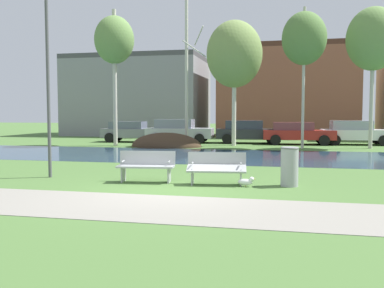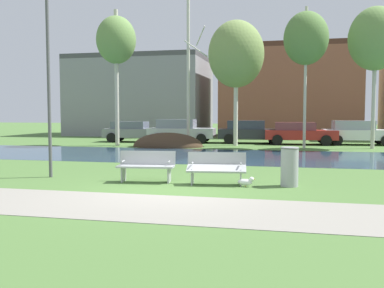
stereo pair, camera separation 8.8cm
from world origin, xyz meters
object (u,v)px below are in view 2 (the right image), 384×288
(bench_right, at_px, (217,167))
(parked_suv_fifth_white, at_px, (357,132))
(parked_wagon_fourth_red, at_px, (299,133))
(seagull, at_px, (246,182))
(bench_left, at_px, (146,165))
(trash_bin, at_px, (290,166))
(streetlamp, at_px, (48,51))
(parked_sedan_second_silver, at_px, (180,130))
(parked_van_nearest_grey, at_px, (133,131))
(parked_hatch_third_dark, at_px, (250,131))

(bench_right, height_order, parked_suv_fifth_white, parked_suv_fifth_white)
(parked_wagon_fourth_red, height_order, parked_suv_fifth_white, parked_suv_fifth_white)
(seagull, height_order, parked_suv_fifth_white, parked_suv_fifth_white)
(bench_left, relative_size, seagull, 3.50)
(seagull, bearing_deg, parked_suv_fifth_white, 73.05)
(seagull, bearing_deg, trash_bin, 16.56)
(streetlamp, distance_m, parked_sedan_second_silver, 16.28)
(bench_left, xyz_separation_m, parked_suv_fifth_white, (7.96, 16.67, 0.31))
(bench_left, distance_m, bench_right, 2.01)
(bench_left, xyz_separation_m, parked_van_nearest_grey, (-6.43, 16.16, 0.27))
(bench_right, distance_m, seagull, 0.90)
(bench_right, relative_size, parked_wagon_fourth_red, 0.37)
(seagull, xyz_separation_m, parked_sedan_second_silver, (-6.00, 16.43, 0.67))
(bench_right, bearing_deg, parked_wagon_fourth_red, 81.29)
(parked_sedan_second_silver, height_order, parked_suv_fifth_white, parked_sedan_second_silver)
(parked_suv_fifth_white, bearing_deg, parked_van_nearest_grey, -177.98)
(trash_bin, distance_m, streetlamp, 7.80)
(trash_bin, height_order, parked_hatch_third_dark, parked_hatch_third_dark)
(parked_van_nearest_grey, relative_size, parked_suv_fifth_white, 0.96)
(parked_van_nearest_grey, relative_size, parked_hatch_third_dark, 0.97)
(bench_left, bearing_deg, streetlamp, 175.50)
(seagull, bearing_deg, bench_right, 167.67)
(bench_right, bearing_deg, parked_van_nearest_grey, 117.58)
(bench_right, bearing_deg, parked_suv_fifth_white, 70.35)
(parked_wagon_fourth_red, bearing_deg, bench_right, -98.71)
(trash_bin, relative_size, parked_wagon_fourth_red, 0.24)
(parked_van_nearest_grey, bearing_deg, streetlamp, -78.34)
(trash_bin, distance_m, parked_suv_fifth_white, 16.99)
(streetlamp, bearing_deg, parked_wagon_fourth_red, 64.35)
(bench_right, xyz_separation_m, parked_sedan_second_silver, (-5.18, 16.25, 0.33))
(bench_left, bearing_deg, parked_suv_fifth_white, 64.47)
(bench_right, height_order, parked_wagon_fourth_red, parked_wagon_fourth_red)
(streetlamp, xyz_separation_m, parked_hatch_third_dark, (4.55, 16.37, -3.02))
(streetlamp, bearing_deg, parked_hatch_third_dark, 74.47)
(parked_van_nearest_grey, distance_m, parked_suv_fifth_white, 14.40)
(streetlamp, relative_size, parked_suv_fifth_white, 1.34)
(bench_left, height_order, parked_sedan_second_silver, parked_sedan_second_silver)
(parked_van_nearest_grey, bearing_deg, bench_left, -68.29)
(bench_right, relative_size, parked_hatch_third_dark, 0.39)
(streetlamp, relative_size, parked_van_nearest_grey, 1.39)
(trash_bin, xyz_separation_m, parked_suv_fifth_white, (4.01, 16.51, 0.24))
(parked_suv_fifth_white, bearing_deg, seagull, -106.95)
(parked_van_nearest_grey, bearing_deg, parked_hatch_third_dark, 3.39)
(bench_left, xyz_separation_m, parked_sedan_second_silver, (-3.17, 16.25, 0.33))
(seagull, relative_size, parked_hatch_third_dark, 0.11)
(streetlamp, bearing_deg, bench_left, -4.50)
(bench_right, xyz_separation_m, parked_hatch_third_dark, (-0.61, 16.62, 0.30))
(parked_hatch_third_dark, bearing_deg, parked_wagon_fourth_red, -9.13)
(streetlamp, height_order, parked_hatch_third_dark, streetlamp)
(trash_bin, xyz_separation_m, streetlamp, (-7.09, 0.09, 3.26))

